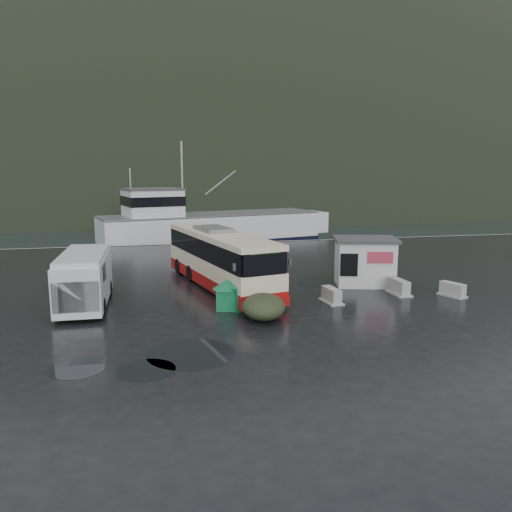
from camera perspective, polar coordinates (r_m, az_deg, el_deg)
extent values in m
plane|color=black|center=(24.81, -4.88, -5.35)|extent=(160.00, 160.00, 0.00)
cube|color=black|center=(133.97, -10.63, 6.94)|extent=(300.00, 180.00, 0.02)
cube|color=#999993|center=(44.35, -8.01, 1.36)|extent=(160.00, 0.60, 1.50)
ellipsoid|color=black|center=(274.15, -9.19, 8.41)|extent=(780.00, 540.00, 570.00)
cylinder|color=black|center=(18.30, -7.47, -11.01)|extent=(3.15, 3.15, 0.01)
cylinder|color=black|center=(17.18, -12.48, -12.59)|extent=(1.97, 1.97, 0.01)
cylinder|color=black|center=(29.71, 8.12, -2.85)|extent=(3.46, 3.46, 0.01)
cylinder|color=black|center=(17.92, -19.78, -11.99)|extent=(1.93, 1.93, 0.01)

